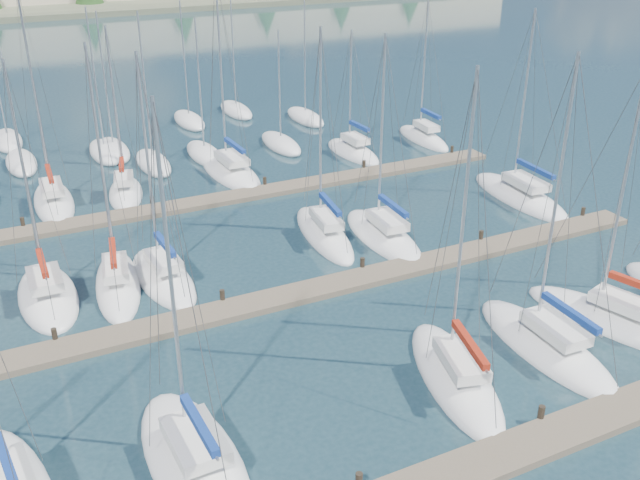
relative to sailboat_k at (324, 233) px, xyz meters
name	(u,v)px	position (x,y,z in m)	size (l,w,h in m)	color
ground	(120,101)	(-4.18, 38.08, -0.19)	(400.00, 400.00, 0.00)	#233C46
dock_near	(470,469)	(-4.18, -19.90, -0.04)	(44.00, 1.93, 1.10)	#6B5E4C
dock_mid	(303,293)	(-4.18, -5.90, -0.04)	(44.00, 1.93, 1.10)	#6B5E4C
dock_far	(215,200)	(-4.18, 8.10, -0.04)	(44.00, 1.93, 1.10)	#6B5E4C
sailboat_k	(324,233)	(0.00, 0.00, 0.00)	(3.46, 8.72, 12.95)	white
sailboat_r	(423,138)	(16.17, 13.51, 0.00)	(2.60, 7.45, 12.23)	white
sailboat_j	(163,277)	(-10.16, -1.15, -0.01)	(2.95, 7.57, 12.69)	white
sailboat_e	(546,345)	(3.60, -15.17, -0.01)	(3.15, 8.86, 13.85)	white
sailboat_i	(118,284)	(-12.51, -0.87, 0.01)	(3.60, 8.29, 13.22)	white
sailboat_l	(383,236)	(3.05, -1.83, -0.01)	(3.24, 8.49, 12.66)	white
sailboat_q	(353,152)	(9.06, 12.95, -0.01)	(2.67, 6.98, 10.34)	white
sailboat_c	(194,459)	(-12.79, -15.14, -0.01)	(3.39, 8.49, 13.94)	white
sailboat_n	(54,201)	(-13.94, 12.54, 0.01)	(2.88, 8.41, 14.92)	white
sailboat_h	(48,296)	(-15.97, -0.55, -0.01)	(2.95, 7.54, 12.73)	white
sailboat_o	(126,193)	(-9.28, 12.00, 0.01)	(3.55, 6.56, 12.00)	white
sailboat_f	(613,321)	(7.93, -15.02, -0.01)	(4.96, 9.40, 12.92)	white
sailboat_p	(231,171)	(-1.33, 12.90, -0.01)	(3.27, 9.13, 15.14)	white
sailboat_m	(520,196)	(14.70, -0.43, -0.02)	(3.55, 9.69, 13.10)	white
sailboat_d	(455,377)	(-1.45, -15.28, -0.01)	(4.75, 8.85, 13.80)	white
distant_boats	(108,150)	(-8.53, 21.85, 0.10)	(36.93, 20.75, 13.30)	#9EA0A5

